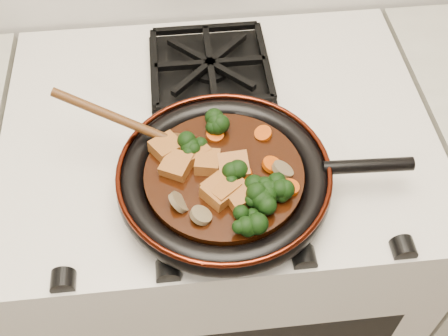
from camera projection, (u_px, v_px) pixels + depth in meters
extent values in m
cube|color=beige|center=(219.00, 252.00, 1.35)|extent=(0.76, 0.60, 0.90)
cylinder|color=black|center=(224.00, 183.00, 0.87)|extent=(0.30, 0.30, 0.01)
torus|color=black|center=(224.00, 179.00, 0.87)|extent=(0.33, 0.33, 0.04)
torus|color=#46140A|center=(224.00, 171.00, 0.85)|extent=(0.33, 0.33, 0.01)
cylinder|color=black|center=(368.00, 166.00, 0.86)|extent=(0.14, 0.03, 0.02)
cylinder|color=black|center=(224.00, 176.00, 0.86)|extent=(0.24, 0.24, 0.02)
cube|color=brown|center=(234.00, 167.00, 0.85)|extent=(0.05, 0.05, 0.03)
cube|color=brown|center=(196.00, 153.00, 0.87)|extent=(0.05, 0.05, 0.02)
cube|color=brown|center=(220.00, 193.00, 0.82)|extent=(0.06, 0.06, 0.03)
cube|color=brown|center=(239.00, 197.00, 0.82)|extent=(0.05, 0.05, 0.02)
cube|color=brown|center=(221.00, 189.00, 0.82)|extent=(0.06, 0.06, 0.03)
cube|color=brown|center=(207.00, 162.00, 0.86)|extent=(0.04, 0.05, 0.03)
cube|color=brown|center=(166.00, 148.00, 0.87)|extent=(0.06, 0.06, 0.03)
cube|color=brown|center=(177.00, 166.00, 0.85)|extent=(0.06, 0.06, 0.03)
cylinder|color=#AF3C04|center=(243.00, 175.00, 0.85)|extent=(0.03, 0.03, 0.02)
cylinder|color=#AF3C04|center=(272.00, 165.00, 0.86)|extent=(0.03, 0.03, 0.02)
cylinder|color=#AF3C04|center=(215.00, 135.00, 0.90)|extent=(0.03, 0.03, 0.01)
cylinder|color=#AF3C04|center=(263.00, 133.00, 0.90)|extent=(0.03, 0.03, 0.02)
cylinder|color=#AF3C04|center=(290.00, 187.00, 0.83)|extent=(0.03, 0.03, 0.01)
cylinder|color=brown|center=(179.00, 202.00, 0.81)|extent=(0.04, 0.04, 0.03)
cylinder|color=brown|center=(201.00, 215.00, 0.80)|extent=(0.04, 0.04, 0.02)
cylinder|color=brown|center=(283.00, 170.00, 0.85)|extent=(0.04, 0.04, 0.02)
ellipsoid|color=#4A290F|center=(178.00, 143.00, 0.88)|extent=(0.07, 0.06, 0.02)
cylinder|color=#4A290F|center=(116.00, 118.00, 0.87)|extent=(0.02, 0.02, 0.21)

